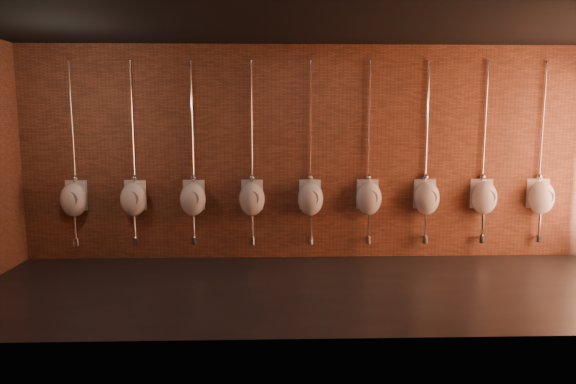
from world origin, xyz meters
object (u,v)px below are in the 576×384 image
at_px(urinal_2, 193,198).
at_px(urinal_4, 311,198).
at_px(urinal_3, 252,198).
at_px(urinal_6, 427,197).
at_px(urinal_5, 369,197).
at_px(urinal_8, 541,197).
at_px(urinal_1, 134,199).
at_px(urinal_7, 484,197).
at_px(urinal_0, 74,199).

relative_size(urinal_2, urinal_4, 1.00).
bearing_deg(urinal_3, urinal_4, 0.00).
bearing_deg(urinal_6, urinal_5, 180.00).
bearing_deg(urinal_8, urinal_4, 180.00).
bearing_deg(urinal_4, urinal_1, 180.00).
distance_m(urinal_6, urinal_7, 0.88).
distance_m(urinal_1, urinal_5, 3.51).
xyz_separation_m(urinal_3, urinal_6, (2.63, 0.00, 0.00)).
xyz_separation_m(urinal_2, urinal_3, (0.88, 0.00, 0.00)).
bearing_deg(urinal_0, urinal_6, 0.00).
relative_size(urinal_6, urinal_7, 1.00).
height_order(urinal_0, urinal_7, same).
distance_m(urinal_3, urinal_5, 1.75).
bearing_deg(urinal_2, urinal_1, 180.00).
relative_size(urinal_4, urinal_8, 1.00).
distance_m(urinal_7, urinal_8, 0.88).
height_order(urinal_5, urinal_7, same).
bearing_deg(urinal_7, urinal_8, 0.00).
xyz_separation_m(urinal_6, urinal_8, (1.75, 0.00, 0.00)).
relative_size(urinal_0, urinal_8, 1.00).
bearing_deg(urinal_6, urinal_8, 0.00).
relative_size(urinal_0, urinal_3, 1.00).
bearing_deg(urinal_4, urinal_2, 180.00).
distance_m(urinal_1, urinal_4, 2.63).
height_order(urinal_6, urinal_7, same).
bearing_deg(urinal_5, urinal_7, 0.00).
relative_size(urinal_1, urinal_8, 1.00).
distance_m(urinal_1, urinal_8, 6.14).
bearing_deg(urinal_6, urinal_4, 180.00).
distance_m(urinal_4, urinal_6, 1.75).
relative_size(urinal_4, urinal_6, 1.00).
bearing_deg(urinal_3, urinal_0, 180.00).
bearing_deg(urinal_1, urinal_2, 0.00).
distance_m(urinal_2, urinal_8, 5.26).
bearing_deg(urinal_8, urinal_0, 180.00).
relative_size(urinal_6, urinal_8, 1.00).
relative_size(urinal_1, urinal_7, 1.00).
relative_size(urinal_5, urinal_7, 1.00).
relative_size(urinal_1, urinal_5, 1.00).
xyz_separation_m(urinal_2, urinal_6, (3.51, 0.00, 0.00)).
height_order(urinal_1, urinal_6, same).
distance_m(urinal_0, urinal_3, 2.63).
xyz_separation_m(urinal_1, urinal_4, (2.63, 0.00, 0.00)).
relative_size(urinal_1, urinal_2, 1.00).
distance_m(urinal_0, urinal_7, 6.14).
height_order(urinal_1, urinal_8, same).
relative_size(urinal_0, urinal_6, 1.00).
height_order(urinal_7, urinal_8, same).
height_order(urinal_0, urinal_5, same).
height_order(urinal_2, urinal_8, same).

